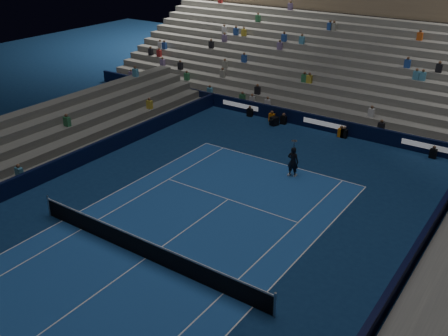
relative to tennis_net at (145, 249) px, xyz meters
name	(u,v)px	position (x,y,z in m)	size (l,w,h in m)	color
ground	(146,258)	(0.00, 0.00, -0.50)	(90.00, 90.00, 0.00)	#0D2751
court_surface	(146,258)	(0.00, 0.00, -0.50)	(10.97, 23.77, 0.01)	#1C4D9B
sponsor_barrier_far	(325,124)	(0.00, 18.50, 0.00)	(44.00, 0.25, 1.00)	black
sponsor_barrier_west	(9,189)	(-9.70, 0.00, 0.00)	(0.25, 37.00, 1.00)	black
grandstand_main	(377,57)	(0.00, 27.90, 2.87)	(44.00, 15.20, 11.20)	slate
tennis_net	(145,249)	(0.00, 0.00, 0.00)	(12.90, 0.10, 1.10)	#B2B2B7
tennis_player	(293,162)	(1.47, 10.80, 0.40)	(0.66, 0.43, 1.81)	black
broadcast_camera	(274,121)	(-3.46, 17.39, -0.19)	(0.61, 0.98, 0.61)	black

